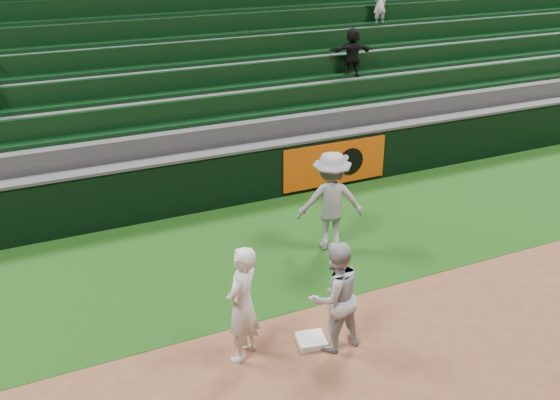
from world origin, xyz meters
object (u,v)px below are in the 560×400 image
at_px(base_coach, 331,201).
at_px(baserunner, 335,296).
at_px(first_baseman, 242,304).
at_px(first_base, 312,340).

bearing_deg(base_coach, baserunner, 81.01).
xyz_separation_m(first_baseman, base_coach, (2.68, 2.33, 0.08)).
relative_size(first_base, baserunner, 0.24).
xyz_separation_m(first_baseman, baserunner, (1.27, -0.31, -0.03)).
distance_m(first_base, first_baseman, 1.32).
relative_size(first_base, base_coach, 0.21).
bearing_deg(baserunner, first_base, -38.05).
xyz_separation_m(first_base, base_coach, (1.67, 2.47, 0.91)).
height_order(first_base, first_baseman, first_baseman).
xyz_separation_m(first_base, first_baseman, (-1.02, 0.14, 0.83)).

